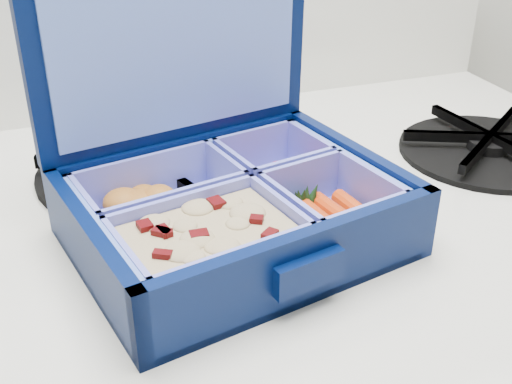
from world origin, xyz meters
name	(u,v)px	position (x,y,z in m)	size (l,w,h in m)	color
bento_box	(235,211)	(0.00, 1.64, 0.97)	(0.23, 0.18, 0.05)	#020F3A
burner_grate	(489,142)	(0.27, 1.70, 0.95)	(0.17, 0.17, 0.02)	black
burner_grate_rear	(139,164)	(-0.05, 1.77, 0.95)	(0.18, 0.18, 0.02)	black
fork	(254,162)	(0.05, 1.75, 0.94)	(0.02, 0.16, 0.01)	#9597A7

